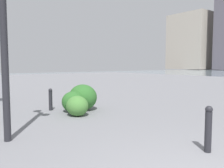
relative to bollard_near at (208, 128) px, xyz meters
name	(u,v)px	position (x,y,z in m)	size (l,w,h in m)	color
building_highrise	(193,42)	(44.57, -66.25, 8.63)	(13.44, 12.39, 18.12)	#B2A899
bollard_near	(208,128)	(0.00, 0.00, 0.00)	(0.13, 0.13, 0.83)	#232328
bollard_mid	(51,99)	(5.28, 0.74, -0.04)	(0.13, 0.13, 0.74)	#232328
shrub_low	(77,106)	(3.96, 0.44, -0.13)	(0.72, 0.65, 0.61)	#477F38
shrub_round	(83,97)	(4.69, -0.17, 0.00)	(1.03, 0.92, 0.87)	#2D6628
shrub_wide	(73,102)	(4.55, 0.27, -0.09)	(0.80, 0.72, 0.68)	#2D6628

